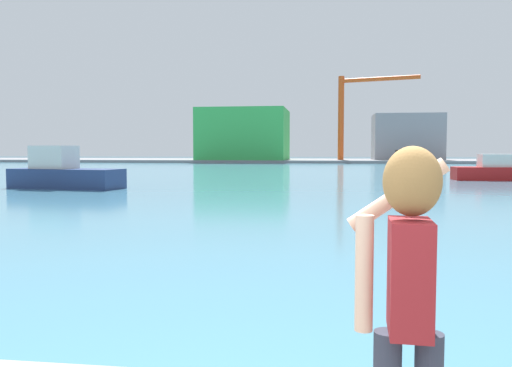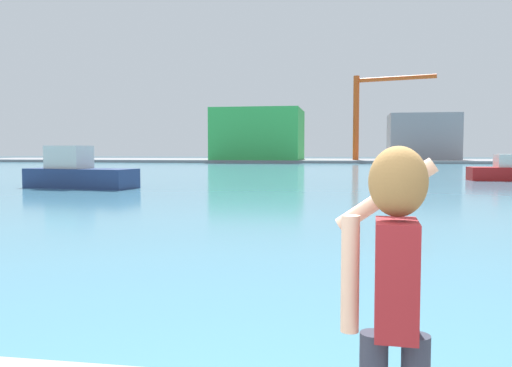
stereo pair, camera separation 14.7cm
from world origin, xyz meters
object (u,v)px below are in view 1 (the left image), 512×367
warehouse_left (244,135)px  port_crane (353,106)px  warehouse_right (407,137)px  person_photographer (407,283)px  boat_moored (64,173)px

warehouse_left → port_crane: 19.15m
port_crane → warehouse_left: bearing=178.3°
warehouse_left → warehouse_right: bearing=8.1°
warehouse_left → person_photographer: bearing=-80.3°
person_photographer → warehouse_right: bearing=-5.1°
boat_moored → warehouse_left: warehouse_left is taller
warehouse_right → port_crane: bearing=-154.5°
boat_moored → port_crane: (18.61, 62.71, 8.62)m
boat_moored → port_crane: port_crane is taller
boat_moored → person_photographer: bearing=-49.2°
warehouse_left → boat_moored: bearing=-90.0°
port_crane → boat_moored: bearing=-106.5°
warehouse_left → port_crane: port_crane is taller
person_photographer → warehouse_left: (-15.09, 88.23, 3.30)m
person_photographer → boat_moored: bearing=34.2°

